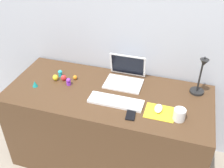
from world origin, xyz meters
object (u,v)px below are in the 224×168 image
toy_figurine_yellow (55,78)px  toy_figurine_orange (75,77)px  laptop (125,75)px  toy_figurine_cyan (60,73)px  mouse (158,108)px  desk_lamp (200,77)px  cell_phone (131,114)px  coffee_mug (179,115)px  toy_figurine_red (64,78)px  keyboard (116,101)px  toy_figurine_purple (69,82)px  toy_figurine_teal (35,84)px

toy_figurine_yellow → toy_figurine_orange: 0.16m
laptop → toy_figurine_cyan: bearing=-170.1°
mouse → desk_lamp: size_ratio=0.27×
toy_figurine_cyan → toy_figurine_orange: toy_figurine_cyan is taller
toy_figurine_cyan → cell_phone: bearing=-23.8°
laptop → toy_figurine_cyan: (-0.55, -0.10, -0.02)m
laptop → toy_figurine_yellow: 0.58m
cell_phone → toy_figurine_orange: bearing=146.1°
desk_lamp → toy_figurine_orange: desk_lamp is taller
mouse → coffee_mug: (0.15, -0.05, 0.02)m
mouse → toy_figurine_orange: (-0.73, 0.20, -0.00)m
toy_figurine_red → keyboard: bearing=-17.5°
cell_phone → toy_figurine_purple: size_ratio=2.07×
mouse → toy_figurine_cyan: size_ratio=1.64×
keyboard → desk_lamp: desk_lamp is taller
keyboard → coffee_mug: coffee_mug is taller
toy_figurine_purple → toy_figurine_orange: (0.02, 0.09, -0.01)m
cell_phone → toy_figurine_cyan: size_ratio=2.18×
toy_figurine_purple → toy_figurine_yellow: (-0.13, 0.03, -0.01)m
keyboard → toy_figurine_teal: 0.68m
keyboard → desk_lamp: size_ratio=1.17×
laptop → cell_phone: (0.15, -0.40, -0.05)m
toy_figurine_yellow → toy_figurine_orange: toy_figurine_yellow is taller
keyboard → toy_figurine_teal: size_ratio=8.45×
keyboard → mouse: (0.32, 0.00, 0.01)m
cell_phone → desk_lamp: bearing=35.4°
desk_lamp → toy_figurine_cyan: 1.13m
laptop → cell_phone: laptop is taller
desk_lamp → toy_figurine_red: (-1.07, -0.12, -0.14)m
toy_figurine_red → desk_lamp: bearing=6.3°
keyboard → toy_figurine_cyan: size_ratio=6.99×
toy_figurine_cyan → coffee_mug: bearing=-14.1°
toy_figurine_purple → coffee_mug: bearing=-10.0°
cell_phone → toy_figurine_red: bearing=152.3°
desk_lamp → toy_figurine_teal: desk_lamp is taller
laptop → cell_phone: 0.43m
mouse → cell_phone: bearing=-150.7°
toy_figurine_purple → toy_figurine_yellow: 0.14m
mouse → toy_figurine_purple: toy_figurine_purple is taller
mouse → toy_figurine_orange: bearing=164.9°
keyboard → toy_figurine_purple: (-0.43, 0.11, 0.02)m
mouse → toy_figurine_teal: 1.00m
mouse → toy_figurine_orange: same height
coffee_mug → toy_figurine_purple: 0.91m
mouse → toy_figurine_yellow: bearing=171.1°
keyboard → coffee_mug: bearing=-6.1°
keyboard → coffee_mug: 0.47m
laptop → toy_figurine_orange: laptop is taller
toy_figurine_red → toy_figurine_orange: (0.08, 0.04, -0.01)m
toy_figurine_yellow → toy_figurine_red: bearing=16.6°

